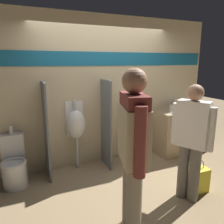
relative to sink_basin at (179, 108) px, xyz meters
name	(u,v)px	position (x,y,z in m)	size (l,w,h in m)	color
ground_plane	(116,172)	(-1.58, -0.36, -0.96)	(16.00, 16.00, 0.00)	#997F5B
display_wall	(103,91)	(-1.58, 0.24, 0.40)	(4.45, 0.07, 2.70)	beige
sink_counter	(181,131)	(0.05, -0.05, -0.51)	(1.08, 0.52, 0.90)	tan
sink_basin	(179,108)	(0.00, 0.00, 0.00)	(0.37, 0.37, 0.25)	white
cell_phone	(173,113)	(-0.27, -0.16, -0.05)	(0.07, 0.14, 0.01)	#B7B7BC
divider_near_counter	(46,131)	(-2.67, -0.03, -0.16)	(0.03, 0.48, 1.59)	slate
divider_mid	(106,124)	(-1.63, -0.03, -0.16)	(0.03, 0.48, 1.59)	slate
urinal_near_counter	(76,124)	(-2.15, 0.09, -0.14)	(0.33, 0.26, 1.24)	silver
urinal_far	(129,119)	(-1.11, 0.09, -0.14)	(0.33, 0.26, 1.24)	silver
toilet	(14,166)	(-3.19, -0.08, -0.64)	(0.38, 0.54, 0.92)	white
person_in_vest	(133,146)	(-2.01, -1.74, 0.11)	(0.35, 0.62, 1.83)	gray
person_with_lanyard	(191,139)	(-0.96, -1.42, -0.07)	(0.35, 0.51, 1.61)	#666056
shopping_bag	(197,180)	(-0.72, -1.36, -0.77)	(0.33, 0.18, 0.51)	yellow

